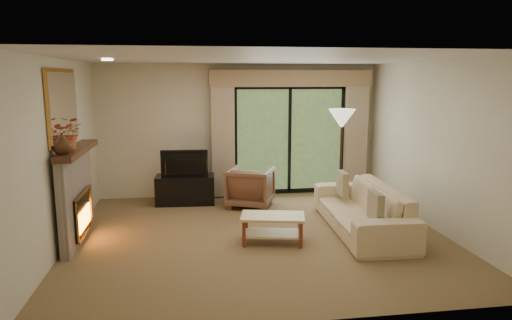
{
  "coord_description": "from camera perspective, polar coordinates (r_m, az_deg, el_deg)",
  "views": [
    {
      "loc": [
        -1.0,
        -6.46,
        2.34
      ],
      "look_at": [
        0.0,
        0.3,
        1.1
      ],
      "focal_mm": 32.0,
      "sensor_mm": 36.0,
      "label": 1
    }
  ],
  "objects": [
    {
      "name": "sofa",
      "position": [
        7.25,
        13.09,
        -5.91
      ],
      "size": [
        1.05,
        2.45,
        0.7
      ],
      "primitive_type": "imported",
      "rotation": [
        0.0,
        0.0,
        -1.62
      ],
      "color": "beige",
      "rests_on": "floor"
    },
    {
      "name": "curtain_left",
      "position": [
        8.9,
        -4.17,
        2.9
      ],
      "size": [
        0.45,
        0.18,
        2.35
      ],
      "primitive_type": "cube",
      "color": "tan",
      "rests_on": "floor"
    },
    {
      "name": "armchair",
      "position": [
        8.36,
        -0.7,
        -3.39
      ],
      "size": [
        1.02,
        1.03,
        0.73
      ],
      "primitive_type": "imported",
      "rotation": [
        0.0,
        0.0,
        2.75
      ],
      "color": "brown",
      "rests_on": "floor"
    },
    {
      "name": "coffee_table",
      "position": [
        6.61,
        2.08,
        -8.59
      ],
      "size": [
        0.98,
        0.67,
        0.4
      ],
      "primitive_type": null,
      "rotation": [
        0.0,
        0.0,
        -0.21
      ],
      "color": "#EAC682",
      "rests_on": "floor"
    },
    {
      "name": "floor_lamp",
      "position": [
        8.4,
        10.52,
        0.19
      ],
      "size": [
        0.62,
        0.62,
        1.79
      ],
      "primitive_type": null,
      "rotation": [
        0.0,
        0.0,
        0.36
      ],
      "color": "beige",
      "rests_on": "floor"
    },
    {
      "name": "ceiling",
      "position": [
        6.54,
        0.4,
        12.56
      ],
      "size": [
        5.5,
        5.5,
        0.0
      ],
      "primitive_type": "plane",
      "rotation": [
        3.14,
        0.0,
        0.0
      ],
      "color": "silver",
      "rests_on": "ground"
    },
    {
      "name": "cornice",
      "position": [
        9.04,
        4.42,
        10.13
      ],
      "size": [
        3.2,
        0.24,
        0.32
      ],
      "primitive_type": "cube",
      "color": "#A2805B",
      "rests_on": "wall_back"
    },
    {
      "name": "sliding_door",
      "position": [
        9.22,
        4.19,
        2.53
      ],
      "size": [
        2.26,
        0.1,
        2.16
      ],
      "primitive_type": null,
      "color": "black",
      "rests_on": "floor"
    },
    {
      "name": "branches",
      "position": [
        6.67,
        -22.35,
        3.1
      ],
      "size": [
        0.44,
        0.39,
        0.45
      ],
      "primitive_type": "imported",
      "rotation": [
        0.0,
        0.0,
        -0.11
      ],
      "color": "#BB5529",
      "rests_on": "fireplace"
    },
    {
      "name": "mirror",
      "position": [
        6.89,
        -22.96,
        6.23
      ],
      "size": [
        0.07,
        1.45,
        1.02
      ],
      "primitive_type": null,
      "color": "#B77F32",
      "rests_on": "wall_left"
    },
    {
      "name": "floor",
      "position": [
        6.94,
        0.37,
        -9.41
      ],
      "size": [
        5.5,
        5.5,
        0.0
      ],
      "primitive_type": "plane",
      "color": "brown",
      "rests_on": "ground"
    },
    {
      "name": "tv",
      "position": [
        8.55,
        -8.91,
        -0.3
      ],
      "size": [
        0.86,
        0.16,
        0.5
      ],
      "primitive_type": "imported",
      "rotation": [
        0.0,
        0.0,
        -0.06
      ],
      "color": "black",
      "rests_on": "media_console"
    },
    {
      "name": "pillow_near",
      "position": [
        6.54,
        14.73,
        -5.6
      ],
      "size": [
        0.12,
        0.4,
        0.4
      ],
      "primitive_type": "cube",
      "rotation": [
        0.0,
        0.0,
        -0.05
      ],
      "color": "brown",
      "rests_on": "sofa"
    },
    {
      "name": "curtain_right",
      "position": [
        9.49,
        12.34,
        3.15
      ],
      "size": [
        0.45,
        0.18,
        2.35
      ],
      "primitive_type": "cube",
      "color": "tan",
      "rests_on": "floor"
    },
    {
      "name": "pillow_far",
      "position": [
        7.79,
        10.75,
        -2.89
      ],
      "size": [
        0.12,
        0.4,
        0.4
      ],
      "primitive_type": "cube",
      "rotation": [
        0.0,
        0.0,
        -0.05
      ],
      "color": "brown",
      "rests_on": "sofa"
    },
    {
      "name": "wall_right",
      "position": [
        7.54,
        21.5,
        1.64
      ],
      "size": [
        0.0,
        5.0,
        5.0
      ],
      "primitive_type": "plane",
      "rotation": [
        1.57,
        0.0,
        -1.57
      ],
      "color": "beige",
      "rests_on": "ground"
    },
    {
      "name": "wall_back",
      "position": [
        9.08,
        -2.05,
        3.7
      ],
      "size": [
        5.0,
        0.0,
        5.0
      ],
      "primitive_type": "plane",
      "rotation": [
        1.57,
        0.0,
        0.0
      ],
      "color": "beige",
      "rests_on": "ground"
    },
    {
      "name": "vase",
      "position": [
        6.34,
        -23.05,
        1.9
      ],
      "size": [
        0.32,
        0.32,
        0.27
      ],
      "primitive_type": "imported",
      "rotation": [
        0.0,
        0.0,
        0.25
      ],
      "color": "#442716",
      "rests_on": "fireplace"
    },
    {
      "name": "wall_front",
      "position": [
        4.22,
        5.62,
        -4.06
      ],
      "size": [
        5.0,
        0.0,
        5.0
      ],
      "primitive_type": "plane",
      "rotation": [
        -1.57,
        0.0,
        0.0
      ],
      "color": "beige",
      "rests_on": "ground"
    },
    {
      "name": "media_console",
      "position": [
        8.66,
        -8.81,
        -3.66
      ],
      "size": [
        1.11,
        0.55,
        0.54
      ],
      "primitive_type": "cube",
      "rotation": [
        0.0,
        0.0,
        -0.06
      ],
      "color": "black",
      "rests_on": "floor"
    },
    {
      "name": "wall_left",
      "position": [
        6.77,
        -23.28,
        0.6
      ],
      "size": [
        0.0,
        5.0,
        5.0
      ],
      "primitive_type": "plane",
      "rotation": [
        1.57,
        0.0,
        1.57
      ],
      "color": "beige",
      "rests_on": "ground"
    },
    {
      "name": "fireplace",
      "position": [
        7.05,
        -21.57,
        -4.03
      ],
      "size": [
        0.24,
        1.7,
        1.37
      ],
      "primitive_type": null,
      "color": "gray",
      "rests_on": "floor"
    }
  ]
}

